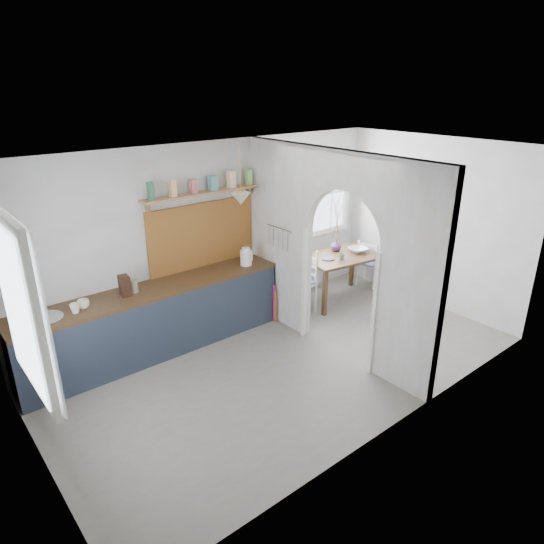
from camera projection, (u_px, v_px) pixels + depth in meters
floor at (288, 362)px, 6.15m from camera, size 5.80×3.20×0.01m
ceiling at (291, 154)px, 5.19m from camera, size 5.80×3.20×0.01m
walls at (289, 267)px, 5.67m from camera, size 5.81×3.21×2.60m
partition at (328, 241)px, 6.07m from camera, size 0.12×3.20×2.60m
kitchen_window at (18, 308)px, 3.85m from camera, size 0.10×1.16×1.50m
nook_window at (310, 197)px, 7.74m from camera, size 1.76×0.10×1.30m
counter at (155, 319)px, 6.27m from camera, size 3.50×0.60×0.90m
sink at (45, 319)px, 5.32m from camera, size 0.40×0.40×0.02m
backsplash at (203, 235)px, 6.66m from camera, size 1.65×0.03×0.90m
shelf at (203, 189)px, 6.36m from camera, size 1.75×0.20×0.21m
pendant_lamp at (241, 199)px, 6.37m from camera, size 0.26×0.26×0.16m
utensil_rail at (279, 228)px, 6.62m from camera, size 0.02×0.50×0.02m
dining_table at (339, 278)px, 7.78m from camera, size 1.32×0.98×0.76m
chair_left at (297, 282)px, 7.30m from camera, size 0.49×0.49×1.00m
chair_right at (371, 262)px, 8.34m from camera, size 0.45×0.45×0.82m
kettle at (246, 256)px, 6.80m from camera, size 0.23×0.19×0.26m
mug_a at (75, 308)px, 5.42m from camera, size 0.15×0.15×0.11m
mug_b at (83, 304)px, 5.53m from camera, size 0.16×0.16×0.10m
knife_block at (125, 286)px, 5.85m from camera, size 0.13×0.17×0.25m
jar at (134, 286)px, 5.93m from camera, size 0.13×0.13×0.17m
towel_magenta at (274, 305)px, 7.08m from camera, size 0.02×0.03×0.62m
towel_orange at (275, 307)px, 7.08m from camera, size 0.02×0.03×0.50m
bowl at (358, 250)px, 7.78m from camera, size 0.34×0.34×0.07m
table_cup at (342, 256)px, 7.46m from camera, size 0.11×0.11×0.09m
plate at (328, 259)px, 7.48m from camera, size 0.26×0.26×0.02m
vase at (336, 245)px, 7.82m from camera, size 0.23×0.23×0.19m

